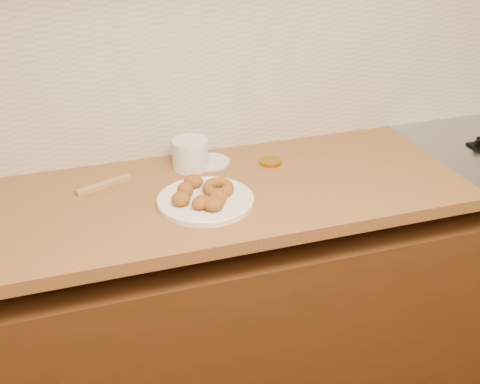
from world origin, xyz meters
TOP-DOWN VIEW (x-y plane):
  - wall_back at (0.00, 2.00)m, footprint 4.00×0.02m
  - base_cabinet at (0.00, 1.69)m, footprint 3.60×0.60m
  - butcher_block at (-0.65, 1.69)m, footprint 2.30×0.62m
  - backsplash at (0.00, 1.99)m, footprint 3.60×0.02m
  - donut_plate at (-0.32, 1.62)m, footprint 0.28×0.28m
  - ring_donut at (-0.28, 1.64)m, footprint 0.10×0.10m
  - fried_dough_chunks at (-0.35, 1.60)m, footprint 0.17×0.23m
  - plastic_tub at (-0.31, 1.86)m, footprint 0.16×0.16m
  - tub_lid at (-0.24, 1.87)m, footprint 0.17×0.17m
  - brass_jar_lid at (-0.05, 1.81)m, footprint 0.09×0.09m
  - wooden_utensil at (-0.60, 1.81)m, footprint 0.18×0.08m

SIDE VIEW (x-z plane):
  - base_cabinet at x=0.00m, z-range 0.00..0.77m
  - butcher_block at x=-0.65m, z-range 0.86..0.90m
  - tub_lid at x=-0.24m, z-range 0.90..0.91m
  - brass_jar_lid at x=-0.05m, z-range 0.90..0.91m
  - wooden_utensil at x=-0.60m, z-range 0.90..0.91m
  - donut_plate at x=-0.32m, z-range 0.90..0.92m
  - ring_donut at x=-0.28m, z-range 0.91..0.95m
  - fried_dough_chunks at x=-0.35m, z-range 0.91..0.96m
  - plastic_tub at x=-0.31m, z-range 0.90..1.00m
  - backsplash at x=0.00m, z-range 0.90..1.50m
  - wall_back at x=0.00m, z-range 0.00..2.70m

